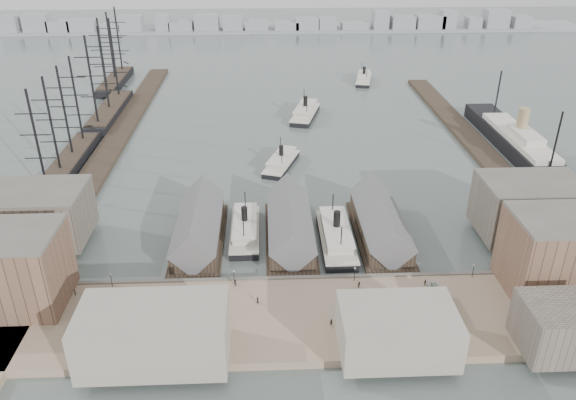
{
  "coord_description": "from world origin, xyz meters",
  "views": [
    {
      "loc": [
        -6.66,
        -121.87,
        84.5
      ],
      "look_at": [
        0.0,
        30.0,
        6.0
      ],
      "focal_mm": 35.0,
      "sensor_mm": 36.0,
      "label": 1
    }
  ],
  "objects_px": {
    "tram": "(438,301)",
    "horse_cart_center": "(217,314)",
    "ocean_steamer": "(518,143)",
    "horse_cart_right": "(380,313)",
    "ferry_docked_west": "(245,228)",
    "horse_cart_left": "(118,303)"
  },
  "relations": [
    {
      "from": "ocean_steamer",
      "to": "horse_cart_center",
      "type": "distance_m",
      "value": 147.6
    },
    {
      "from": "tram",
      "to": "horse_cart_left",
      "type": "relative_size",
      "value": 2.26
    },
    {
      "from": "ocean_steamer",
      "to": "horse_cart_center",
      "type": "height_order",
      "value": "ocean_steamer"
    },
    {
      "from": "tram",
      "to": "horse_cart_center",
      "type": "xyz_separation_m",
      "value": [
        -51.06,
        -0.97,
        -1.14
      ]
    },
    {
      "from": "ferry_docked_west",
      "to": "horse_cart_left",
      "type": "height_order",
      "value": "ferry_docked_west"
    },
    {
      "from": "ocean_steamer",
      "to": "horse_cart_right",
      "type": "xyz_separation_m",
      "value": [
        -73.13,
        -99.26,
        -1.08
      ]
    },
    {
      "from": "ocean_steamer",
      "to": "horse_cart_center",
      "type": "bearing_deg",
      "value": -138.41
    },
    {
      "from": "ferry_docked_west",
      "to": "ocean_steamer",
      "type": "relative_size",
      "value": 0.31
    },
    {
      "from": "horse_cart_center",
      "to": "horse_cart_right",
      "type": "height_order",
      "value": "horse_cart_center"
    },
    {
      "from": "tram",
      "to": "horse_cart_right",
      "type": "height_order",
      "value": "tram"
    },
    {
      "from": "tram",
      "to": "horse_cart_right",
      "type": "distance_m",
      "value": 14.04
    },
    {
      "from": "horse_cart_left",
      "to": "ocean_steamer",
      "type": "bearing_deg",
      "value": -43.86
    },
    {
      "from": "tram",
      "to": "horse_cart_center",
      "type": "distance_m",
      "value": 51.08
    },
    {
      "from": "horse_cart_center",
      "to": "horse_cart_right",
      "type": "xyz_separation_m",
      "value": [
        37.26,
        -1.29,
        -0.02
      ]
    },
    {
      "from": "ocean_steamer",
      "to": "horse_cart_right",
      "type": "height_order",
      "value": "ocean_steamer"
    },
    {
      "from": "ferry_docked_west",
      "to": "horse_cart_center",
      "type": "xyz_separation_m",
      "value": [
        -5.39,
        -39.51,
        0.5
      ]
    },
    {
      "from": "ferry_docked_west",
      "to": "tram",
      "type": "relative_size",
      "value": 2.55
    },
    {
      "from": "ferry_docked_west",
      "to": "horse_cart_right",
      "type": "relative_size",
      "value": 5.84
    },
    {
      "from": "ocean_steamer",
      "to": "horse_cart_center",
      "type": "relative_size",
      "value": 18.17
    },
    {
      "from": "horse_cart_right",
      "to": "horse_cart_center",
      "type": "bearing_deg",
      "value": 95.93
    },
    {
      "from": "horse_cart_right",
      "to": "ferry_docked_west",
      "type": "bearing_deg",
      "value": 45.9
    },
    {
      "from": "ocean_steamer",
      "to": "tram",
      "type": "relative_size",
      "value": 8.35
    }
  ]
}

